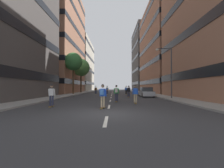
{
  "coord_description": "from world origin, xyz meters",
  "views": [
    {
      "loc": [
        0.35,
        -8.91,
        1.57
      ],
      "look_at": [
        0.0,
        28.99,
        2.31
      ],
      "focal_mm": 24.0,
      "sensor_mm": 36.0,
      "label": 1
    }
  ],
  "objects_px": {
    "streetlamp_right": "(169,67)",
    "skater_8": "(126,90)",
    "skater_1": "(129,89)",
    "skater_3": "(129,91)",
    "street_tree_near": "(81,68)",
    "skater_6": "(116,92)",
    "skater_4": "(135,93)",
    "skater_0": "(103,95)",
    "parked_car_near": "(146,92)",
    "skater_5": "(52,94)",
    "street_tree_mid": "(73,62)",
    "skater_2": "(96,90)",
    "skater_7": "(107,90)"
  },
  "relations": [
    {
      "from": "skater_3",
      "to": "skater_7",
      "type": "bearing_deg",
      "value": 113.84
    },
    {
      "from": "streetlamp_right",
      "to": "skater_6",
      "type": "bearing_deg",
      "value": -152.5
    },
    {
      "from": "skater_5",
      "to": "skater_6",
      "type": "xyz_separation_m",
      "value": [
        5.18,
        4.02,
        0.03
      ]
    },
    {
      "from": "streetlamp_right",
      "to": "skater_8",
      "type": "distance_m",
      "value": 13.09
    },
    {
      "from": "skater_0",
      "to": "skater_2",
      "type": "xyz_separation_m",
      "value": [
        -2.91,
        20.45,
        0.0
      ]
    },
    {
      "from": "street_tree_mid",
      "to": "streetlamp_right",
      "type": "distance_m",
      "value": 19.89
    },
    {
      "from": "skater_4",
      "to": "skater_1",
      "type": "bearing_deg",
      "value": 85.24
    },
    {
      "from": "skater_5",
      "to": "streetlamp_right",
      "type": "bearing_deg",
      "value": 32.27
    },
    {
      "from": "skater_4",
      "to": "street_tree_mid",
      "type": "bearing_deg",
      "value": 121.41
    },
    {
      "from": "parked_car_near",
      "to": "skater_0",
      "type": "distance_m",
      "value": 14.38
    },
    {
      "from": "parked_car_near",
      "to": "skater_4",
      "type": "distance_m",
      "value": 10.33
    },
    {
      "from": "streetlamp_right",
      "to": "skater_6",
      "type": "xyz_separation_m",
      "value": [
        -6.8,
        -3.54,
        -3.12
      ]
    },
    {
      "from": "street_tree_mid",
      "to": "streetlamp_right",
      "type": "xyz_separation_m",
      "value": [
        15.57,
        -12.07,
        -2.72
      ]
    },
    {
      "from": "street_tree_near",
      "to": "streetlamp_right",
      "type": "distance_m",
      "value": 25.14
    },
    {
      "from": "skater_6",
      "to": "skater_5",
      "type": "bearing_deg",
      "value": -142.16
    },
    {
      "from": "skater_1",
      "to": "skater_2",
      "type": "height_order",
      "value": "same"
    },
    {
      "from": "skater_8",
      "to": "skater_4",
      "type": "bearing_deg",
      "value": -91.98
    },
    {
      "from": "skater_1",
      "to": "skater_2",
      "type": "relative_size",
      "value": 1.0
    },
    {
      "from": "streetlamp_right",
      "to": "skater_0",
      "type": "height_order",
      "value": "streetlamp_right"
    },
    {
      "from": "skater_1",
      "to": "skater_3",
      "type": "xyz_separation_m",
      "value": [
        -1.89,
        -16.94,
        0.03
      ]
    },
    {
      "from": "street_tree_mid",
      "to": "skater_7",
      "type": "height_order",
      "value": "street_tree_mid"
    },
    {
      "from": "skater_0",
      "to": "skater_3",
      "type": "xyz_separation_m",
      "value": [
        3.09,
        11.81,
        0.0
      ]
    },
    {
      "from": "skater_6",
      "to": "street_tree_mid",
      "type": "bearing_deg",
      "value": 119.32
    },
    {
      "from": "streetlamp_right",
      "to": "skater_5",
      "type": "bearing_deg",
      "value": -147.73
    },
    {
      "from": "skater_4",
      "to": "skater_7",
      "type": "height_order",
      "value": "same"
    },
    {
      "from": "skater_0",
      "to": "skater_1",
      "type": "bearing_deg",
      "value": 80.16
    },
    {
      "from": "street_tree_near",
      "to": "streetlamp_right",
      "type": "height_order",
      "value": "street_tree_near"
    },
    {
      "from": "skater_6",
      "to": "skater_4",
      "type": "bearing_deg",
      "value": -42.63
    },
    {
      "from": "skater_0",
      "to": "skater_4",
      "type": "height_order",
      "value": "same"
    },
    {
      "from": "skater_0",
      "to": "skater_6",
      "type": "bearing_deg",
      "value": 77.15
    },
    {
      "from": "street_tree_mid",
      "to": "streetlamp_right",
      "type": "bearing_deg",
      "value": -37.79
    },
    {
      "from": "street_tree_mid",
      "to": "skater_0",
      "type": "distance_m",
      "value": 22.61
    },
    {
      "from": "street_tree_near",
      "to": "skater_3",
      "type": "bearing_deg",
      "value": -56.35
    },
    {
      "from": "skater_1",
      "to": "skater_6",
      "type": "bearing_deg",
      "value": -99.22
    },
    {
      "from": "street_tree_mid",
      "to": "skater_4",
      "type": "distance_m",
      "value": 21.02
    },
    {
      "from": "streetlamp_right",
      "to": "skater_3",
      "type": "bearing_deg",
      "value": 144.58
    },
    {
      "from": "skater_1",
      "to": "skater_6",
      "type": "height_order",
      "value": "same"
    },
    {
      "from": "skater_3",
      "to": "skater_4",
      "type": "bearing_deg",
      "value": -91.54
    },
    {
      "from": "skater_7",
      "to": "skater_8",
      "type": "distance_m",
      "value": 3.96
    },
    {
      "from": "streetlamp_right",
      "to": "skater_0",
      "type": "relative_size",
      "value": 3.65
    },
    {
      "from": "skater_4",
      "to": "skater_8",
      "type": "xyz_separation_m",
      "value": [
        0.59,
        17.06,
        0.0
      ]
    },
    {
      "from": "skater_1",
      "to": "skater_4",
      "type": "height_order",
      "value": "same"
    },
    {
      "from": "street_tree_mid",
      "to": "streetlamp_right",
      "type": "relative_size",
      "value": 1.33
    },
    {
      "from": "skater_3",
      "to": "skater_8",
      "type": "distance_m",
      "value": 8.48
    },
    {
      "from": "parked_car_near",
      "to": "street_tree_near",
      "type": "bearing_deg",
      "value": 132.53
    },
    {
      "from": "parked_car_near",
      "to": "street_tree_mid",
      "type": "bearing_deg",
      "value": 151.59
    },
    {
      "from": "streetlamp_right",
      "to": "skater_3",
      "type": "relative_size",
      "value": 3.65
    },
    {
      "from": "skater_4",
      "to": "skater_5",
      "type": "bearing_deg",
      "value": -160.85
    },
    {
      "from": "skater_6",
      "to": "skater_7",
      "type": "xyz_separation_m",
      "value": [
        -1.6,
        15.08,
        0.0
      ]
    },
    {
      "from": "skater_3",
      "to": "skater_8",
      "type": "relative_size",
      "value": 1.0
    }
  ]
}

